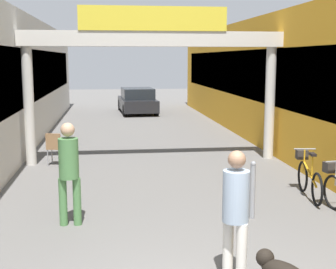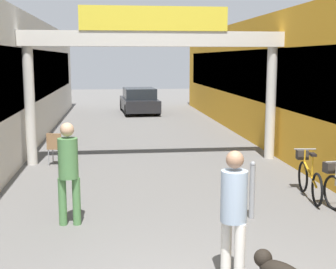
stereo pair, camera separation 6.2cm
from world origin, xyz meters
The scene contains 8 objects.
storefront_right centered at (5.09, 11.00, 2.11)m, with size 3.00×26.00×4.21m.
arcade_sign_gateway centered at (0.00, 8.21, 3.02)m, with size 7.40×0.47×4.24m.
pedestrian_with_dog centered at (0.38, 0.95, 0.99)m, with size 0.47×0.47×1.73m.
pedestrian_companion centered at (-1.91, 3.31, 1.04)m, with size 0.39×0.35×1.80m.
bicycle_orange_third centered at (2.88, 4.41, 0.44)m, with size 0.46×1.68×0.98m.
bollard_post_metal centered at (1.33, 3.26, 0.54)m, with size 0.10×0.10×1.06m.
cafe_chair_wood_nearer centered at (-2.70, 8.05, 0.54)m, with size 0.48×0.48×0.89m.
parked_car_black centered at (0.26, 20.16, 0.64)m, with size 2.00×4.10×1.33m.
Camera 1 is at (-1.19, -4.62, 2.86)m, focal length 50.00 mm.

